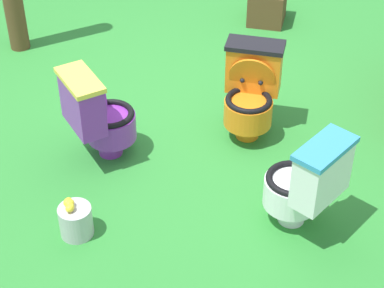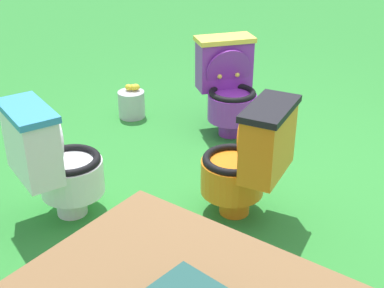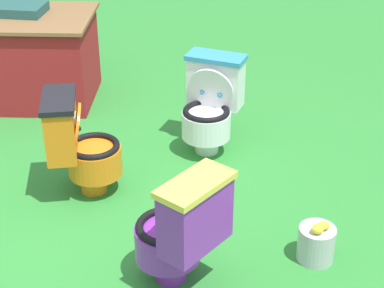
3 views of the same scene
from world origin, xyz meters
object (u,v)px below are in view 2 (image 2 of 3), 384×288
(toilet_white, at_px, (54,161))
(toilet_orange, at_px, (248,160))
(toilet_purple, at_px, (228,86))
(lemon_bucket, at_px, (132,103))

(toilet_white, xyz_separation_m, toilet_orange, (-0.88, -0.65, 0.00))
(toilet_purple, height_order, toilet_white, same)
(toilet_orange, distance_m, lemon_bucket, 1.68)
(toilet_white, bearing_deg, toilet_orange, 56.52)
(toilet_white, relative_size, lemon_bucket, 2.63)
(lemon_bucket, bearing_deg, toilet_orange, 155.41)
(toilet_purple, relative_size, toilet_orange, 1.00)
(toilet_purple, xyz_separation_m, toilet_white, (0.16, 1.58, 0.00))
(toilet_orange, relative_size, lemon_bucket, 2.63)
(toilet_white, height_order, toilet_orange, same)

